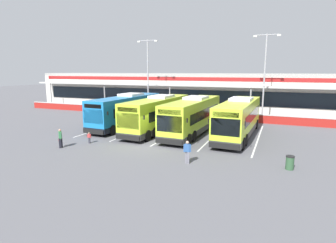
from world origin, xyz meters
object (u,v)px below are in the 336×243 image
pedestrian_child (89,137)px  lamp_post_west (148,72)px  coach_bus_left_centre (158,114)px  pedestrian_in_dark_coat (187,151)px  coach_bus_leftmost (127,111)px  pedestrian_with_handbag (60,138)px  coach_bus_centre (193,116)px  litter_bin (290,163)px  coach_bus_right_centre (239,119)px  lamp_post_centre (265,72)px

pedestrian_child → lamp_post_west: 19.38m
coach_bus_left_centre → pedestrian_child: size_ratio=12.17×
pedestrian_in_dark_coat → coach_bus_leftmost: bearing=137.2°
coach_bus_left_centre → pedestrian_with_handbag: 10.59m
coach_bus_centre → lamp_post_west: 15.78m
litter_bin → coach_bus_right_centre: bearing=118.9°
pedestrian_with_handbag → lamp_post_west: 21.12m
pedestrian_child → lamp_post_centre: size_ratio=0.09×
pedestrian_with_handbag → pedestrian_child: (1.31, 2.09, -0.32)m
pedestrian_child → coach_bus_right_centre: bearing=33.0°
pedestrian_child → lamp_post_centre: 23.34m
coach_bus_right_centre → lamp_post_centre: 11.37m
pedestrian_in_dark_coat → coach_bus_centre: bearing=105.0°
pedestrian_child → litter_bin: (16.50, -0.41, -0.07)m
coach_bus_right_centre → pedestrian_child: bearing=-147.0°
coach_bus_leftmost → lamp_post_west: lamp_post_west is taller
coach_bus_centre → coach_bus_leftmost: bearing=174.8°
pedestrian_with_handbag → lamp_post_centre: 25.66m
coach_bus_centre → pedestrian_child: 10.53m
coach_bus_leftmost → coach_bus_right_centre: size_ratio=1.00×
coach_bus_centre → lamp_post_west: size_ratio=1.11×
pedestrian_with_handbag → litter_bin: (17.81, 1.69, -0.39)m
coach_bus_right_centre → pedestrian_with_handbag: size_ratio=7.55×
coach_bus_leftmost → coach_bus_right_centre: bearing=-1.7°
coach_bus_centre → litter_bin: size_ratio=13.15×
coach_bus_leftmost → coach_bus_centre: bearing=-5.2°
pedestrian_in_dark_coat → litter_bin: bearing=11.9°
pedestrian_with_handbag → litter_bin: pedestrian_with_handbag is taller
coach_bus_right_centre → pedestrian_child: (-11.98, -7.78, -1.24)m
pedestrian_with_handbag → pedestrian_in_dark_coat: size_ratio=1.00×
pedestrian_child → lamp_post_centre: lamp_post_centre is taller
coach_bus_right_centre → lamp_post_centre: (1.58, 10.32, 4.50)m
litter_bin → pedestrian_child: bearing=178.6°
coach_bus_left_centre → coach_bus_right_centre: bearing=3.1°
coach_bus_right_centre → lamp_post_centre: size_ratio=1.11×
litter_bin → coach_bus_leftmost: bearing=153.8°
coach_bus_leftmost → pedestrian_in_dark_coat: (10.76, -9.95, -0.91)m
pedestrian_with_handbag → pedestrian_child: size_ratio=1.61×
coach_bus_centre → pedestrian_in_dark_coat: (2.46, -9.19, -0.91)m
coach_bus_leftmost → coach_bus_right_centre: (12.89, -0.37, 0.00)m
coach_bus_right_centre → lamp_post_west: bearing=145.3°
lamp_post_west → lamp_post_centre: size_ratio=1.00×
coach_bus_left_centre → litter_bin: coach_bus_left_centre is taller
pedestrian_child → litter_bin: 16.50m
pedestrian_in_dark_coat → lamp_post_centre: lamp_post_centre is taller
lamp_post_centre → pedestrian_child: bearing=-126.8°
coach_bus_left_centre → lamp_post_west: lamp_post_west is taller
lamp_post_west → litter_bin: bearing=-43.5°
coach_bus_centre → pedestrian_child: size_ratio=12.17×
coach_bus_centre → coach_bus_right_centre: size_ratio=1.00×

